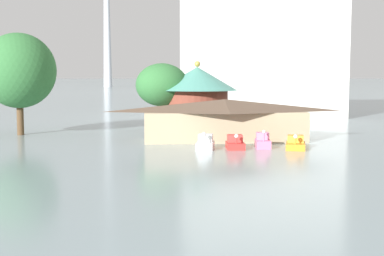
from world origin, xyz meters
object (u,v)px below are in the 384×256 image
pedal_boat_red (235,143)px  green_roof_pavilion (197,95)px  boathouse (224,119)px  pedal_boat_white (205,143)px  pedal_boat_orange (295,144)px  shoreline_tree_mid (162,85)px  background_building_block (258,41)px  pedal_boat_pink (263,142)px  shoreline_tree_tall_left (19,71)px

pedal_boat_red → green_roof_pavilion: bearing=-169.6°
pedal_boat_red → boathouse: 6.38m
pedal_boat_white → pedal_boat_orange: bearing=97.1°
pedal_boat_white → green_roof_pavilion: (0.67, 15.97, 3.78)m
shoreline_tree_mid → background_building_block: 29.28m
green_roof_pavilion → shoreline_tree_mid: bearing=176.7°
pedal_boat_orange → shoreline_tree_mid: 21.06m
pedal_boat_white → pedal_boat_red: size_ratio=1.10×
background_building_block → pedal_boat_pink: bearing=-100.6°
pedal_boat_pink → pedal_boat_red: bearing=-73.5°
green_roof_pavilion → shoreline_tree_mid: green_roof_pavilion is taller
pedal_boat_white → pedal_boat_pink: 5.38m
boathouse → background_building_block: 36.40m
pedal_boat_white → pedal_boat_orange: (8.15, -0.57, -0.05)m
pedal_boat_white → shoreline_tree_tall_left: 24.24m
shoreline_tree_tall_left → shoreline_tree_mid: size_ratio=1.40×
boathouse → green_roof_pavilion: green_roof_pavilion is taller
pedal_boat_white → shoreline_tree_mid: 17.32m
boathouse → shoreline_tree_tall_left: (-21.99, 6.79, 4.93)m
pedal_boat_pink → shoreline_tree_mid: size_ratio=0.31×
pedal_boat_white → green_roof_pavilion: green_roof_pavilion is taller
pedal_boat_orange → shoreline_tree_tall_left: size_ratio=0.29×
boathouse → shoreline_tree_mid: bearing=121.3°
pedal_boat_pink → shoreline_tree_mid: bearing=-144.4°
pedal_boat_orange → green_roof_pavilion: size_ratio=0.35×
pedal_boat_red → pedal_boat_pink: bearing=103.4°
pedal_boat_red → green_roof_pavilion: 16.56m
green_roof_pavilion → shoreline_tree_mid: size_ratio=1.19×
pedal_boat_white → background_building_block: (12.67, 39.65, 11.69)m
pedal_boat_white → background_building_block: background_building_block is taller
shoreline_tree_mid → green_roof_pavilion: bearing=-3.3°
boathouse → pedal_boat_orange: bearing=-50.3°
pedal_boat_red → pedal_boat_pink: (2.64, 0.48, 0.06)m
pedal_boat_orange → shoreline_tree_tall_left: (-27.56, 13.50, 6.65)m
pedal_boat_orange → boathouse: 8.89m
shoreline_tree_mid → pedal_boat_red: bearing=-68.9°
green_roof_pavilion → background_building_block: 27.70m
shoreline_tree_mid → pedal_boat_orange: bearing=-55.2°
shoreline_tree_mid → background_building_block: bearing=55.3°
pedal_boat_red → green_roof_pavilion: (-2.05, 15.98, 3.82)m
boathouse → shoreline_tree_tall_left: bearing=162.8°
pedal_boat_white → boathouse: 6.87m
pedal_boat_red → background_building_block: (9.95, 39.65, 11.73)m
background_building_block → green_roof_pavilion: bearing=-116.9°
pedal_boat_red → pedal_boat_orange: bearing=87.1°
pedal_boat_pink → boathouse: boathouse is taller
boathouse → shoreline_tree_mid: (-6.13, 10.08, 3.27)m
background_building_block → pedal_boat_white: bearing=-107.7°
pedal_boat_orange → background_building_block: background_building_block is taller
boathouse → shoreline_tree_tall_left: size_ratio=1.55×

